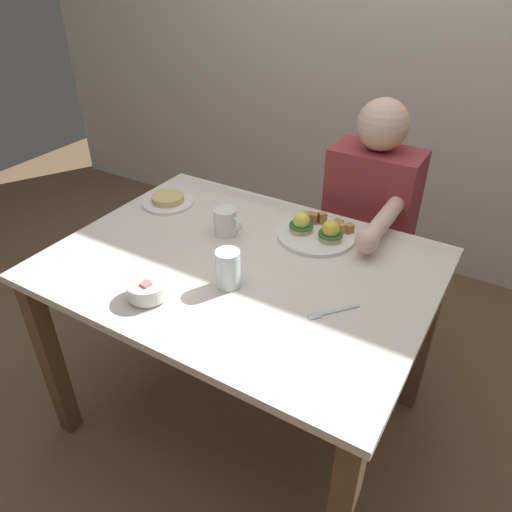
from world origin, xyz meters
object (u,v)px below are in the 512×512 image
at_px(coffee_mug, 226,221).
at_px(side_plate, 168,201).
at_px(water_glass_near, 228,271).
at_px(dining_table, 241,288).
at_px(fork, 331,312).
at_px(eggs_benedict_plate, 317,231).
at_px(fruit_bowl, 148,289).
at_px(diner_person, 367,224).

bearing_deg(coffee_mug, side_plate, 167.14).
distance_m(coffee_mug, water_glass_near, 0.30).
bearing_deg(dining_table, fork, -13.74).
bearing_deg(eggs_benedict_plate, fruit_bowl, -115.82).
height_order(dining_table, coffee_mug, coffee_mug).
xyz_separation_m(dining_table, coffee_mug, (-0.14, 0.12, 0.16)).
bearing_deg(fork, coffee_mug, 157.12).
height_order(fruit_bowl, coffee_mug, coffee_mug).
xyz_separation_m(eggs_benedict_plate, diner_person, (0.07, 0.34, -0.11)).
bearing_deg(water_glass_near, fruit_bowl, -134.45).
bearing_deg(eggs_benedict_plate, coffee_mug, -152.71).
distance_m(dining_table, coffee_mug, 0.24).
xyz_separation_m(coffee_mug, side_plate, (-0.32, 0.07, -0.04)).
height_order(dining_table, fruit_bowl, fruit_bowl).
bearing_deg(fork, dining_table, 166.26).
bearing_deg(coffee_mug, fork, -22.88).
relative_size(coffee_mug, diner_person, 0.10).
relative_size(eggs_benedict_plate, fruit_bowl, 2.25).
xyz_separation_m(dining_table, side_plate, (-0.46, 0.19, 0.12)).
height_order(eggs_benedict_plate, fruit_bowl, eggs_benedict_plate).
height_order(water_glass_near, side_plate, water_glass_near).
distance_m(fruit_bowl, coffee_mug, 0.41).
relative_size(eggs_benedict_plate, water_glass_near, 2.27).
relative_size(dining_table, water_glass_near, 10.07).
xyz_separation_m(fork, water_glass_near, (-0.31, -0.04, 0.05)).
bearing_deg(side_plate, diner_person, 31.10).
bearing_deg(dining_table, water_glass_near, -73.32).
relative_size(fruit_bowl, coffee_mug, 1.08).
relative_size(dining_table, side_plate, 6.00).
bearing_deg(dining_table, eggs_benedict_plate, 61.54).
xyz_separation_m(water_glass_near, side_plate, (-0.50, 0.32, -0.04)).
height_order(dining_table, eggs_benedict_plate, eggs_benedict_plate).
bearing_deg(coffee_mug, eggs_benedict_plate, 27.29).
height_order(dining_table, side_plate, side_plate).
bearing_deg(water_glass_near, coffee_mug, 125.36).
height_order(fork, side_plate, side_plate).
xyz_separation_m(fruit_bowl, fork, (0.48, 0.21, -0.03)).
bearing_deg(eggs_benedict_plate, diner_person, 77.71).
distance_m(fruit_bowl, water_glass_near, 0.24).
height_order(fork, water_glass_near, water_glass_near).
relative_size(eggs_benedict_plate, fork, 2.07).
height_order(eggs_benedict_plate, side_plate, eggs_benedict_plate).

